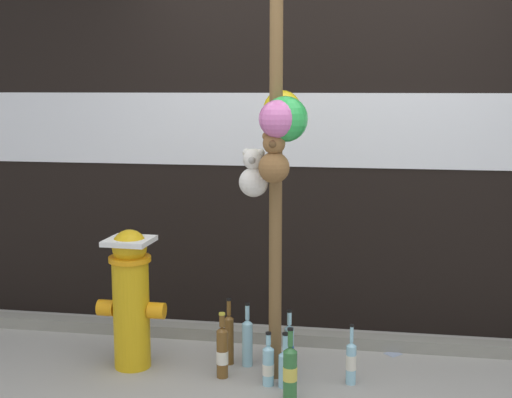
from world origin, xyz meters
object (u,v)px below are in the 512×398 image
object	(u,v)px
bottle_1	(247,341)
fire_hydrant	(131,296)
bottle_6	(289,348)
memorial_post	(277,105)
bottle_8	(285,366)
bottle_5	(351,362)
bottle_3	(222,351)
bottle_0	(290,372)
bottle_2	(229,337)
bottle_7	(268,365)
bottle_4	(275,337)

from	to	relation	value
bottle_1	fire_hydrant	bearing A→B (deg)	-169.37
fire_hydrant	bottle_6	size ratio (longest dim) A/B	2.17
memorial_post	bottle_8	xyz separation A→B (m)	(0.07, -0.11, -1.46)
bottle_1	bottle_5	distance (m)	0.65
bottle_3	bottle_5	size ratio (longest dim) A/B	1.11
bottle_0	bottle_8	size ratio (longest dim) A/B	1.26
bottle_0	bottle_3	xyz separation A→B (m)	(-0.42, 0.22, -0.00)
bottle_2	bottle_6	bearing A→B (deg)	-13.10
bottle_3	bottle_1	bearing A→B (deg)	59.66
bottle_3	bottle_8	world-z (taller)	bottle_3
memorial_post	bottle_6	size ratio (longest dim) A/B	6.70
memorial_post	fire_hydrant	size ratio (longest dim) A/B	3.09
memorial_post	bottle_8	distance (m)	1.46
bottle_3	bottle_6	bearing A→B (deg)	16.93
bottle_6	bottle_7	world-z (taller)	bottle_6
memorial_post	bottle_4	xyz separation A→B (m)	(-0.03, 0.24, -1.42)
fire_hydrant	bottle_2	distance (m)	0.65
bottle_6	memorial_post	bearing A→B (deg)	-132.55
bottle_7	bottle_6	bearing A→B (deg)	61.37
bottle_3	bottle_2	bearing A→B (deg)	90.69
bottle_1	bottle_7	size ratio (longest dim) A/B	1.26
fire_hydrant	bottle_2	size ratio (longest dim) A/B	2.05
bottle_1	bottle_6	distance (m)	0.28
bottle_2	bottle_7	world-z (taller)	bottle_2
bottle_2	bottle_7	xyz separation A→B (m)	(0.28, -0.27, -0.05)
bottle_1	bottle_8	distance (m)	0.38
fire_hydrant	bottle_3	size ratio (longest dim) A/B	2.16
bottle_0	bottle_4	size ratio (longest dim) A/B	0.99
fire_hydrant	bottle_6	distance (m)	0.99
fire_hydrant	bottle_7	bearing A→B (deg)	-8.52
bottle_5	bottle_7	world-z (taller)	bottle_5
bottle_0	bottle_5	bearing A→B (deg)	38.80
bottle_2	bottle_8	xyz separation A→B (m)	(0.38, -0.27, -0.05)
bottle_4	bottle_8	bearing A→B (deg)	-72.95
bottle_0	bottle_7	bearing A→B (deg)	131.77
bottle_4	bottle_7	xyz separation A→B (m)	(0.01, -0.34, -0.04)
bottle_8	bottle_0	bearing A→B (deg)	-73.64
fire_hydrant	bottle_7	size ratio (longest dim) A/B	2.70
bottle_0	bottle_8	bearing A→B (deg)	106.36
memorial_post	bottle_7	bearing A→B (deg)	-105.02
bottle_1	bottle_2	distance (m)	0.12
bottle_0	bottle_2	size ratio (longest dim) A/B	0.98
bottle_7	bottle_3	bearing A→B (deg)	167.42
bottle_4	bottle_6	xyz separation A→B (m)	(0.10, -0.16, -0.00)
bottle_6	bottle_7	bearing A→B (deg)	-118.63
fire_hydrant	bottle_2	world-z (taller)	fire_hydrant
bottle_2	bottle_4	size ratio (longest dim) A/B	1.01
bottle_0	bottle_1	world-z (taller)	bottle_0
bottle_3	bottle_8	xyz separation A→B (m)	(0.38, -0.07, -0.03)
bottle_2	bottle_5	size ratio (longest dim) A/B	1.17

